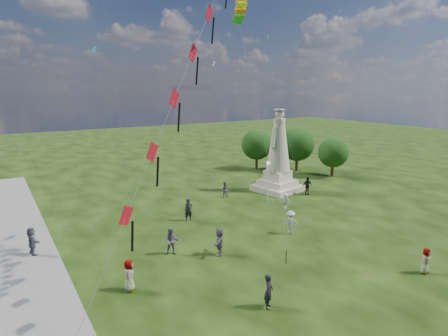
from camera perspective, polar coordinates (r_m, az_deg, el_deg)
statue at (r=40.36m, az=8.26°, el=1.10°), size 5.01×5.01×8.77m
lamppost at (r=36.24m, az=6.73°, el=-0.72°), size 0.38×0.38×4.09m
tree_row at (r=50.06m, az=10.28°, el=3.31°), size 9.36×12.62×5.94m
person_0 at (r=19.99m, az=6.82°, el=-18.14°), size 0.79×0.77×1.83m
person_1 at (r=25.61m, az=-7.97°, el=-11.00°), size 1.08×0.95×1.90m
person_2 at (r=29.26m, az=10.10°, el=-8.14°), size 1.31×1.21×1.83m
person_4 at (r=26.06m, az=28.38°, el=-12.35°), size 0.87×0.64×1.61m
person_5 at (r=28.28m, az=-27.19°, el=-10.03°), size 1.06×1.85×1.88m
person_6 at (r=31.63m, az=-5.42°, el=-6.37°), size 0.76×0.57×1.90m
person_7 at (r=38.09m, az=0.04°, el=-3.29°), size 0.92×0.75×1.64m
person_8 at (r=35.16m, az=9.33°, el=-4.93°), size 0.93×1.07×1.47m
person_9 at (r=39.93m, az=12.58°, el=-2.66°), size 1.20×0.75×1.92m
person_10 at (r=21.92m, az=-14.26°, el=-15.59°), size 0.81×1.02×1.81m
person_11 at (r=25.37m, az=-0.70°, el=-11.12°), size 1.69×1.85×1.90m
red_kite_train at (r=20.14m, az=-6.32°, el=12.82°), size 12.91×9.35×18.11m
small_kites at (r=40.12m, az=-7.44°, el=18.54°), size 30.86×16.89×31.97m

